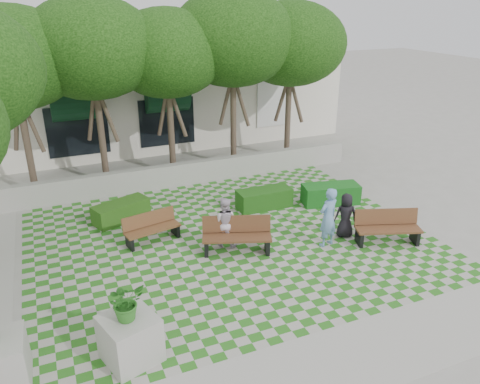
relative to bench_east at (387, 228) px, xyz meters
name	(u,v)px	position (x,y,z in m)	size (l,w,h in m)	color
ground	(244,257)	(-4.39, 0.91, -0.50)	(90.00, 90.00, 0.00)	gray
lawn	(232,241)	(-4.39, 1.91, -0.49)	(12.00, 12.00, 0.00)	#2B721E
sidewalk_south	(335,364)	(-4.39, -3.79, -0.49)	(16.00, 2.00, 0.01)	#9E9B93
retaining_wall	(183,174)	(-4.39, 7.11, -0.05)	(15.00, 0.36, 0.90)	#9E9B93
bench_east	(387,228)	(0.00, 0.00, 0.00)	(2.07, 1.28, 1.03)	#56331D
bench_mid	(237,236)	(-4.46, 1.31, 0.02)	(2.14, 1.34, 1.07)	#51301B
bench_west	(152,228)	(-6.63, 2.94, -0.06)	(1.80, 0.91, 0.91)	brown
hedge_east	(331,194)	(0.06, 3.19, -0.14)	(2.05, 0.82, 0.72)	#16521B
hedge_midright	(264,199)	(-2.33, 3.82, -0.15)	(1.95, 0.78, 0.68)	#194913
hedge_midleft	(121,211)	(-7.25, 4.78, -0.17)	(1.88, 0.75, 0.66)	#214C14
planter_front	(129,330)	(-8.23, -1.96, 0.25)	(1.30, 1.30, 1.85)	#9E9B93
person_blue	(328,217)	(-1.80, 0.58, 0.44)	(0.68, 0.45, 1.88)	#6D95C8
person_dark	(346,215)	(-0.96, 0.86, 0.22)	(0.70, 0.46, 1.44)	black
person_white	(224,222)	(-4.66, 1.79, 0.29)	(0.76, 0.59, 1.57)	silver
tree_row	(126,55)	(-6.25, 6.86, 4.68)	(17.70, 13.40, 7.41)	#47382B
building	(155,88)	(-3.45, 14.99, 2.02)	(18.00, 8.92, 5.15)	silver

